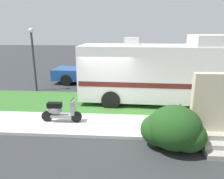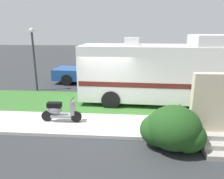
{
  "view_description": "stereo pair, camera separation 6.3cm",
  "coord_description": "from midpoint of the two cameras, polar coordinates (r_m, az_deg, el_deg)",
  "views": [
    {
      "loc": [
        1.02,
        -9.0,
        3.75
      ],
      "look_at": [
        0.35,
        0.3,
        1.1
      ],
      "focal_mm": 34.75,
      "sensor_mm": 36.0,
      "label": 1
    },
    {
      "loc": [
        1.08,
        -9.0,
        3.75
      ],
      "look_at": [
        0.35,
        0.3,
        1.1
      ],
      "focal_mm": 34.75,
      "sensor_mm": 36.0,
      "label": 2
    }
  ],
  "objects": [
    {
      "name": "street_lamp_post",
      "position": [
        13.89,
        -19.79,
        9.03
      ],
      "size": [
        0.28,
        0.28,
        3.77
      ],
      "color": "#333338",
      "rests_on": "ground"
    },
    {
      "name": "grass_strip",
      "position": [
        11.19,
        -1.15,
        -3.51
      ],
      "size": [
        24.0,
        3.4,
        0.08
      ],
      "color": "#336628",
      "rests_on": "ground"
    },
    {
      "name": "bush_by_porch",
      "position": [
        7.18,
        15.97,
        -10.19
      ],
      "size": [
        2.01,
        1.51,
        1.42
      ],
      "color": "#1E4719",
      "rests_on": "ground"
    },
    {
      "name": "ground_plane",
      "position": [
        9.81,
        -2.01,
        -6.63
      ],
      "size": [
        80.0,
        80.0,
        0.0
      ],
      "primitive_type": "plane",
      "color": "#2D3033"
    },
    {
      "name": "sidewalk",
      "position": [
        8.69,
        -2.91,
        -9.28
      ],
      "size": [
        24.0,
        2.0,
        0.12
      ],
      "color": "beige",
      "rests_on": "ground"
    },
    {
      "name": "bicycle",
      "position": [
        8.29,
        15.3,
        -7.81
      ],
      "size": [
        1.67,
        0.52,
        0.89
      ],
      "color": "black",
      "rests_on": "ground"
    },
    {
      "name": "pickup_truck_near",
      "position": [
        15.1,
        -3.09,
        5.12
      ],
      "size": [
        5.35,
        2.41,
        1.76
      ],
      "color": "#1E478C",
      "rests_on": "ground"
    },
    {
      "name": "bottle_green",
      "position": [
        8.89,
        18.08,
        -8.2
      ],
      "size": [
        0.08,
        0.08,
        0.29
      ],
      "color": "#19722D",
      "rests_on": "ground"
    },
    {
      "name": "porch_steps",
      "position": [
        7.89,
        27.31,
        -6.66
      ],
      "size": [
        2.0,
        1.26,
        2.4
      ],
      "color": "#9E998E",
      "rests_on": "ground"
    },
    {
      "name": "scooter",
      "position": [
        8.91,
        -13.4,
        -5.46
      ],
      "size": [
        1.63,
        0.5,
        0.97
      ],
      "color": "black",
      "rests_on": "ground"
    },
    {
      "name": "motorhome_rv",
      "position": [
        11.08,
        11.35,
        4.57
      ],
      "size": [
        7.24,
        2.71,
        3.45
      ],
      "color": "silver",
      "rests_on": "ground"
    }
  ]
}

